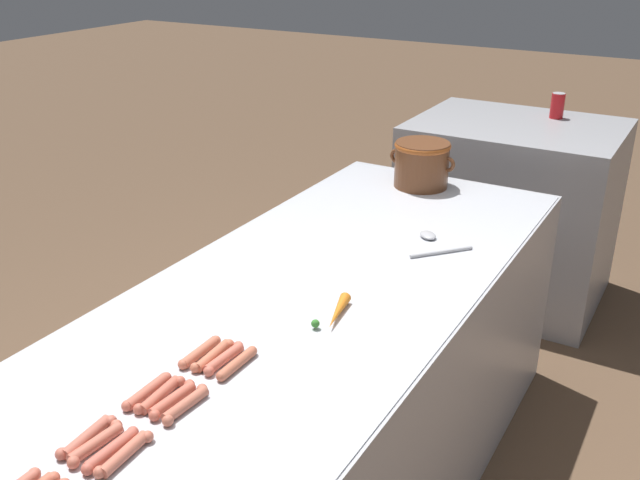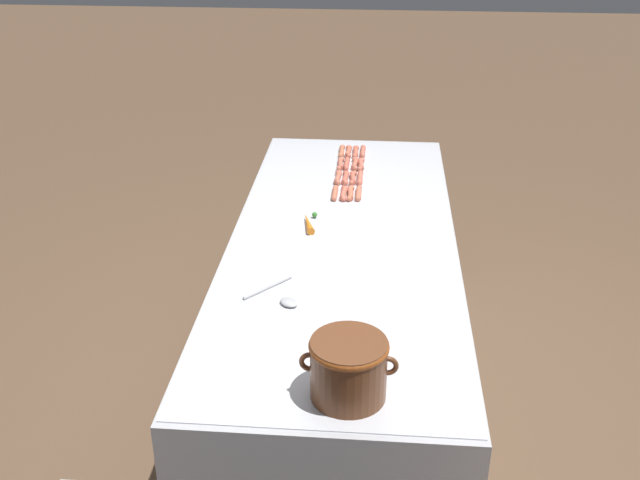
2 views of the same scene
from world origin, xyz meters
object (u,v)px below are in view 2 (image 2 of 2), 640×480
Objects in this scene: hot_dog_2 at (360,178)px; hot_dog_14 at (338,178)px; hot_dog_9 at (347,164)px; hot_dog_0 at (363,151)px; hot_dog_4 at (356,152)px; hot_dog_3 at (359,193)px; hot_dog_10 at (345,178)px; hot_dog_1 at (361,164)px; carrot at (308,222)px; hot_dog_7 at (350,193)px; hot_dog_12 at (342,151)px; hot_dog_15 at (335,193)px; hot_dog_11 at (344,193)px; hot_dog_6 at (353,178)px; hot_dog_5 at (355,164)px; bean_pot at (349,366)px; hot_dog_13 at (340,164)px; serving_spoon at (282,297)px; hot_dog_8 at (349,152)px.

hot_dog_2 is 0.11m from hot_dog_14.
hot_dog_9 is at bearing -68.18° from hot_dog_2.
hot_dog_0 is 0.04m from hot_dog_4.
hot_dog_3 and hot_dog_10 have the same top height.
hot_dog_1 is 0.18m from hot_dog_4.
hot_dog_9 and hot_dog_10 have the same top height.
hot_dog_3 is at bearing -120.67° from carrot.
hot_dog_2 and hot_dog_7 have the same top height.
hot_dog_7 is at bearing 100.07° from hot_dog_10.
hot_dog_12 is 1.00× the size of hot_dog_15.
hot_dog_11 is at bearing 178.81° from hot_dog_15.
hot_dog_6 and hot_dog_12 have the same top height.
bean_pot is at bearing 91.76° from hot_dog_5.
hot_dog_5 is 0.38m from hot_dog_15.
hot_dog_6 and hot_dog_10 have the same top height.
bean_pot is (-0.02, 1.98, 0.09)m from hot_dog_0.
hot_dog_3 is 0.21m from hot_dog_14.
hot_dog_14 is (0.07, -0.18, 0.00)m from hot_dog_7.
hot_dog_11 is 0.55m from hot_dog_12.
hot_dog_0 is 0.37m from hot_dog_6.
hot_dog_7 is (0.00, 0.18, 0.00)m from hot_dog_6.
hot_dog_9 and hot_dog_13 have the same top height.
hot_dog_13 is (0.04, -0.37, 0.00)m from hot_dog_11.
hot_dog_9 is at bearing -97.02° from serving_spoon.
hot_dog_7 and hot_dog_8 have the same top height.
hot_dog_5 is at bearing -101.11° from hot_dog_10.
hot_dog_2 is 1.00× the size of hot_dog_12.
bean_pot is at bearing 93.06° from hot_dog_9.
hot_dog_14 is at bearing -90.72° from hot_dog_15.
hot_dog_4 is 1.00× the size of hot_dog_13.
carrot reaches higher than hot_dog_10.
bean_pot is at bearing 92.77° from hot_dog_8.
hot_dog_5 is 1.00× the size of hot_dog_14.
hot_dog_12 is at bearing -78.52° from hot_dog_6.
hot_dog_13 is 1.29m from serving_spoon.
hot_dog_14 is at bearing 3.21° from hot_dog_2.
hot_dog_7 is 1.00× the size of hot_dog_10.
hot_dog_2 is 1.00× the size of hot_dog_4.
hot_dog_15 is (0.08, 0.37, 0.00)m from hot_dog_5.
bean_pot reaches higher than hot_dog_13.
serving_spoon is at bearing 81.00° from hot_dog_0.
bean_pot is at bearing 92.01° from hot_dog_6.
hot_dog_4 is at bearing -88.94° from hot_dog_5.
hot_dog_1 is at bearing -119.26° from hot_dog_14.
hot_dog_6 is 1.00× the size of hot_dog_12.
serving_spoon is at bearing 79.81° from hot_dog_6.
hot_dog_7 and hot_dog_9 have the same top height.
hot_dog_9 and hot_dog_12 have the same top height.
hot_dog_3 is at bearing 97.60° from hot_dog_8.
hot_dog_4 is at bearing -95.35° from hot_dog_10.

